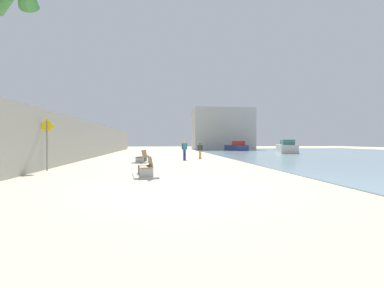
# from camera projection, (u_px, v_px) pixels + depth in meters

# --- Properties ---
(ground_plane) EXTENTS (120.00, 120.00, 0.00)m
(ground_plane) POSITION_uv_depth(u_px,v_px,m) (165.00, 158.00, 27.38)
(ground_plane) COLOR #C6B793
(seawall) EXTENTS (0.80, 64.00, 3.48)m
(seawall) POSITION_uv_depth(u_px,v_px,m) (86.00, 140.00, 26.48)
(seawall) COLOR #9E9E99
(seawall) RESTS_ON ground
(bench_near) EXTENTS (1.35, 2.22, 0.98)m
(bench_near) POSITION_uv_depth(u_px,v_px,m) (146.00, 172.00, 13.08)
(bench_near) COLOR #9E9E99
(bench_near) RESTS_ON ground
(bench_far) EXTENTS (1.36, 2.22, 0.98)m
(bench_far) POSITION_uv_depth(u_px,v_px,m) (142.00, 159.00, 21.76)
(bench_far) COLOR #9E9E99
(bench_far) RESTS_ON ground
(person_walking) EXTENTS (0.51, 0.26, 1.75)m
(person_walking) POSITION_uv_depth(u_px,v_px,m) (184.00, 148.00, 24.78)
(person_walking) COLOR navy
(person_walking) RESTS_ON ground
(person_standing) EXTENTS (0.48, 0.31, 1.52)m
(person_standing) POSITION_uv_depth(u_px,v_px,m) (200.00, 149.00, 26.88)
(person_standing) COLOR gold
(person_standing) RESTS_ON ground
(boat_outer) EXTENTS (3.29, 5.17, 1.67)m
(boat_outer) POSITION_uv_depth(u_px,v_px,m) (237.00, 147.00, 48.92)
(boat_outer) COLOR navy
(boat_outer) RESTS_ON water_bay
(boat_far_left) EXTENTS (4.51, 8.10, 1.82)m
(boat_far_left) POSITION_uv_depth(u_px,v_px,m) (286.00, 148.00, 39.13)
(boat_far_left) COLOR beige
(boat_far_left) RESTS_ON water_bay
(pedestrian_sign) EXTENTS (0.85, 0.08, 2.92)m
(pedestrian_sign) POSITION_uv_depth(u_px,v_px,m) (47.00, 138.00, 15.56)
(pedestrian_sign) COLOR slate
(pedestrian_sign) RESTS_ON ground
(harbor_building) EXTENTS (12.00, 6.00, 8.25)m
(harbor_building) POSITION_uv_depth(u_px,v_px,m) (223.00, 129.00, 56.59)
(harbor_building) COLOR #ADAAA3
(harbor_building) RESTS_ON ground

